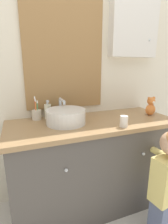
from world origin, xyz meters
TOP-DOWN VIEW (x-y plane):
  - wall_back at (0.02, 0.62)m, footprint 3.20×0.18m
  - vanity_counter at (0.00, 0.31)m, footprint 1.41×0.57m
  - sink_basin at (-0.23, 0.34)m, footprint 0.31×0.37m
  - toothbrush_holder at (-0.44, 0.53)m, footprint 0.08×0.08m
  - soap_dispenser at (-0.34, 0.52)m, footprint 0.06×0.06m
  - child_figure at (0.36, -0.18)m, footprint 0.25×0.45m
  - teddy_bear at (0.57, 0.29)m, footprint 0.10×0.08m
  - drinking_cup at (0.16, 0.10)m, footprint 0.06×0.06m

SIDE VIEW (x-z plane):
  - vanity_counter at x=0.00m, z-range 0.00..0.80m
  - child_figure at x=0.36m, z-range 0.06..0.91m
  - drinking_cup at x=0.16m, z-range 0.80..0.89m
  - toothbrush_holder at x=-0.44m, z-range 0.75..0.95m
  - sink_basin at x=-0.23m, z-range 0.77..0.95m
  - soap_dispenser at x=-0.34m, z-range 0.78..0.95m
  - teddy_bear at x=0.57m, z-range 0.80..0.97m
  - wall_back at x=0.02m, z-range 0.03..2.53m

